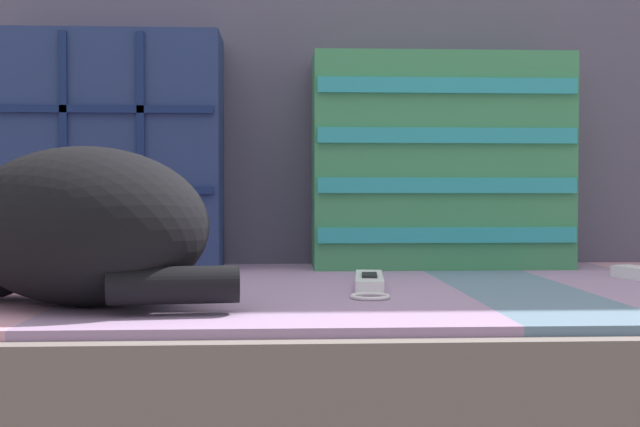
# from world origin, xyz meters

# --- Properties ---
(couch) EXTENTS (1.73, 0.85, 0.37)m
(couch) POSITION_xyz_m (-0.00, 0.12, 0.18)
(couch) COLOR brown
(couch) RESTS_ON ground_plane
(sofa_backrest) EXTENTS (1.70, 0.14, 0.58)m
(sofa_backrest) POSITION_xyz_m (0.00, 0.48, 0.66)
(sofa_backrest) COLOR #514C60
(sofa_backrest) RESTS_ON couch
(throw_pillow_quilted) EXTENTS (0.37, 0.14, 0.39)m
(throw_pillow_quilted) POSITION_xyz_m (-0.19, 0.33, 0.56)
(throw_pillow_quilted) COLOR navy
(throw_pillow_quilted) RESTS_ON couch
(throw_pillow_striped) EXTENTS (0.43, 0.14, 0.36)m
(throw_pillow_striped) POSITION_xyz_m (0.37, 0.33, 0.55)
(throw_pillow_striped) COLOR #3D8956
(throw_pillow_striped) RESTS_ON couch
(sleeping_cat) EXTENTS (0.36, 0.30, 0.18)m
(sleeping_cat) POSITION_xyz_m (-0.15, -0.10, 0.45)
(sleeping_cat) COLOR black
(sleeping_cat) RESTS_ON couch
(game_remote_near) EXTENTS (0.06, 0.20, 0.02)m
(game_remote_near) POSITION_xyz_m (0.21, 0.03, 0.38)
(game_remote_near) COLOR white
(game_remote_near) RESTS_ON couch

